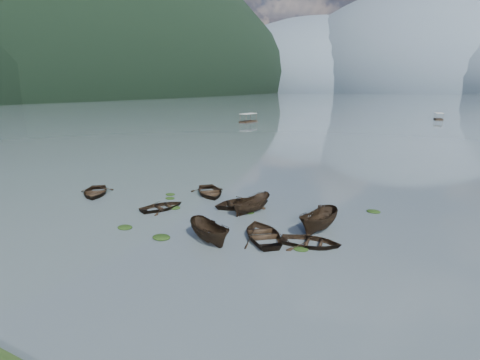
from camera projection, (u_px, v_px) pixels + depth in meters
The scene contains 22 objects.
ground_plane at pixel (156, 247), 25.18m from camera, with size 2400.00×2400.00×0.00m, color #4A565C.
haze_mtn_a at pixel (317, 91), 914.42m from camera, with size 520.00×520.00×280.00m, color #475666.
haze_mtn_b at pixel (406, 92), 823.05m from camera, with size 520.00×520.00×340.00m, color #475666.
rowboat_0 at pixel (95, 195), 37.32m from camera, with size 3.33×4.66×0.96m, color black.
rowboat_1 at pixel (162, 209), 32.97m from camera, with size 2.80×3.92×0.81m, color black.
rowboat_2 at pixel (210, 241), 26.05m from camera, with size 1.65×4.40×1.70m, color black.
rowboat_3 at pixel (263, 238), 26.66m from camera, with size 3.49×4.88×1.01m, color black.
rowboat_4 at pixel (311, 245), 25.41m from camera, with size 2.94×4.12×0.85m, color black.
rowboat_5 at pixel (319, 230), 28.03m from camera, with size 1.79×4.76×1.84m, color black.
rowboat_6 at pixel (210, 195), 37.33m from camera, with size 3.50×4.90×1.01m, color black.
rowboat_7 at pixel (240, 207), 33.65m from camera, with size 3.55×4.98×1.03m, color black.
rowboat_8 at pixel (251, 212), 32.19m from camera, with size 1.59×4.22×1.63m, color black.
weed_clump_0 at pixel (125, 228), 28.48m from camera, with size 1.20×0.98×0.26m, color black.
weed_clump_1 at pixel (174, 208), 33.14m from camera, with size 1.13×0.91×0.25m, color black.
weed_clump_2 at pixel (161, 238), 26.56m from camera, with size 1.36×1.09×0.29m, color black.
weed_clump_3 at pixel (249, 213), 31.93m from camera, with size 0.87×0.73×0.19m, color black.
weed_clump_4 at pixel (301, 250), 24.74m from camera, with size 1.06×0.84×0.22m, color black.
weed_clump_5 at pixel (170, 195), 37.32m from camera, with size 0.99×0.80×0.21m, color black.
weed_clump_6 at pixel (170, 199), 36.02m from camera, with size 0.94×0.79×0.20m, color black.
weed_clump_7 at pixel (374, 212), 32.13m from camera, with size 1.17×0.93×0.25m, color black.
pontoon_left at pixel (248, 122), 114.68m from camera, with size 2.70×6.48×2.49m, color black, non-canonical shape.
pontoon_centre at pixel (438, 120), 123.30m from camera, with size 2.29×5.50×2.11m, color black, non-canonical shape.
Camera 1 is at (15.98, -17.94, 10.45)m, focal length 28.00 mm.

